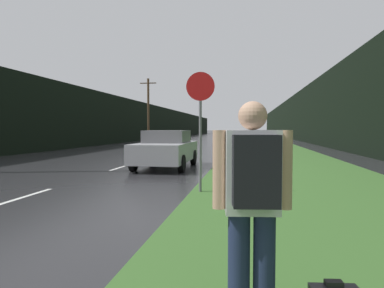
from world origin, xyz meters
The scene contains 10 objects.
grass_verge centered at (6.75, 40.00, 0.01)m, with size 6.00×240.00×0.02m, color #386028.
lane_stripe_b centered at (0.00, 7.26, 0.00)m, with size 0.12×3.00×0.01m, color silver.
lane_stripe_c centered at (0.00, 14.26, 0.00)m, with size 0.12×3.00×0.01m, color silver.
lane_stripe_d centered at (0.00, 21.26, 0.00)m, with size 0.12×3.00×0.01m, color silver.
treeline_far_side centered at (-9.75, 50.00, 2.57)m, with size 2.00×140.00×5.15m, color black.
treeline_near_side centered at (12.75, 50.00, 3.23)m, with size 2.00×140.00×6.46m, color black.
utility_pole_far centered at (-5.56, 36.75, 3.65)m, with size 1.80×0.24×7.05m.
stop_sign centered at (3.98, 8.91, 1.85)m, with size 0.71×0.07×2.99m.
hitchhiker_with_backpack centered at (5.18, 3.21, 1.04)m, with size 0.63×0.46×1.81m.
car_passing_near centered at (1.87, 14.07, 0.76)m, with size 2.03×4.40×1.52m.
Camera 1 is at (5.13, 0.50, 1.60)m, focal length 32.00 mm.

